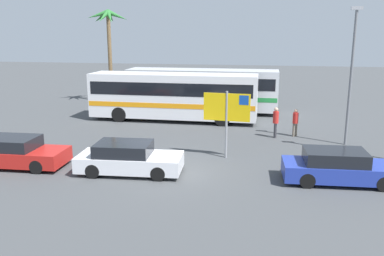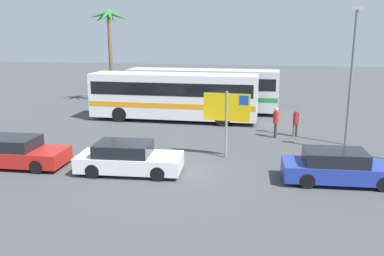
{
  "view_description": "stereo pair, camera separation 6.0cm",
  "coord_description": "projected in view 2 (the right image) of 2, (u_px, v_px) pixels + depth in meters",
  "views": [
    {
      "loc": [
        4.3,
        -16.28,
        5.83
      ],
      "look_at": [
        0.73,
        2.68,
        1.3
      ],
      "focal_mm": 38.01,
      "sensor_mm": 36.0,
      "label": 1
    },
    {
      "loc": [
        4.36,
        -16.27,
        5.83
      ],
      "look_at": [
        0.73,
        2.68,
        1.3
      ],
      "focal_mm": 38.01,
      "sensor_mm": 36.0,
      "label": 2
    }
  ],
  "objects": [
    {
      "name": "ground",
      "position": [
        164.0,
        170.0,
        17.68
      ],
      "size": [
        120.0,
        120.0,
        0.0
      ],
      "primitive_type": "plane",
      "color": "#424447"
    },
    {
      "name": "pedestrian_by_bus",
      "position": [
        276.0,
        120.0,
        22.94
      ],
      "size": [
        0.32,
        0.32,
        1.74
      ],
      "rotation": [
        0.0,
        0.0,
        6.1
      ],
      "color": "#2D2D33",
      "rests_on": "ground"
    },
    {
      "name": "car_red",
      "position": [
        16.0,
        152.0,
        18.11
      ],
      "size": [
        4.44,
        2.02,
        1.32
      ],
      "rotation": [
        0.0,
        0.0,
        0.04
      ],
      "color": "red",
      "rests_on": "ground"
    },
    {
      "name": "car_blue",
      "position": [
        339.0,
        167.0,
        16.07
      ],
      "size": [
        4.64,
        2.0,
        1.32
      ],
      "rotation": [
        0.0,
        0.0,
        0.06
      ],
      "color": "#23389E",
      "rests_on": "ground"
    },
    {
      "name": "ferry_sign",
      "position": [
        228.0,
        110.0,
        18.93
      ],
      "size": [
        2.2,
        0.26,
        3.2
      ],
      "rotation": [
        0.0,
        0.0,
        -0.09
      ],
      "color": "gray",
      "rests_on": "ground"
    },
    {
      "name": "bus_front_coach",
      "position": [
        174.0,
        94.0,
        27.35
      ],
      "size": [
        11.19,
        2.52,
        3.17
      ],
      "color": "white",
      "rests_on": "ground"
    },
    {
      "name": "palm_tree_seaside",
      "position": [
        109.0,
        27.0,
        33.24
      ],
      "size": [
        3.32,
        3.25,
        7.68
      ],
      "color": "brown",
      "rests_on": "ground"
    },
    {
      "name": "bus_rear_coach",
      "position": [
        202.0,
        88.0,
        30.38
      ],
      "size": [
        11.19,
        2.52,
        3.17
      ],
      "color": "silver",
      "rests_on": "ground"
    },
    {
      "name": "pedestrian_near_sign",
      "position": [
        296.0,
        121.0,
        23.25
      ],
      "size": [
        0.32,
        0.32,
        1.6
      ],
      "rotation": [
        0.0,
        0.0,
        5.28
      ],
      "color": "#706656",
      "rests_on": "ground"
    },
    {
      "name": "lamp_post_right_side",
      "position": [
        352.0,
        72.0,
        20.84
      ],
      "size": [
        0.56,
        0.2,
        7.11
      ],
      "color": "slate",
      "rests_on": "ground"
    },
    {
      "name": "car_white",
      "position": [
        128.0,
        158.0,
        17.22
      ],
      "size": [
        4.51,
        2.12,
        1.32
      ],
      "rotation": [
        0.0,
        0.0,
        0.07
      ],
      "color": "silver",
      "rests_on": "ground"
    }
  ]
}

